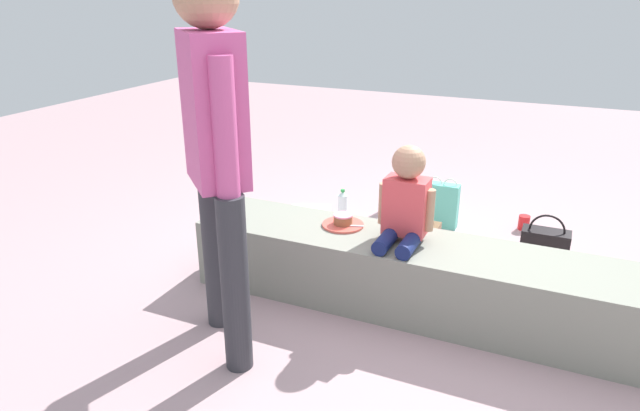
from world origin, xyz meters
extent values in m
plane|color=#A88A90|center=(0.00, 0.00, 0.00)|extent=(12.00, 12.00, 0.00)
cube|color=gray|center=(0.00, 0.00, 0.18)|extent=(2.34, 0.45, 0.37)
cylinder|color=navy|center=(-0.15, -0.09, 0.40)|extent=(0.08, 0.25, 0.08)
cylinder|color=navy|center=(-0.03, -0.09, 0.40)|extent=(0.08, 0.25, 0.08)
cube|color=#E04A4E|center=(-0.09, 0.02, 0.55)|extent=(0.21, 0.14, 0.28)
sphere|color=tan|center=(-0.09, 0.02, 0.77)|extent=(0.16, 0.16, 0.16)
cylinder|color=tan|center=(-0.20, 0.02, 0.54)|extent=(0.05, 0.05, 0.21)
cylinder|color=tan|center=(0.02, 0.03, 0.54)|extent=(0.05, 0.05, 0.21)
cylinder|color=#2E2F35|center=(-0.59, -0.76, 0.39)|extent=(0.12, 0.12, 0.79)
cylinder|color=#2E2F35|center=(-0.85, -0.51, 0.39)|extent=(0.12, 0.12, 0.79)
cube|color=#CC5190|center=(-0.72, -0.64, 1.09)|extent=(0.38, 0.38, 0.60)
cylinder|color=#CC5190|center=(-0.59, -0.76, 1.04)|extent=(0.09, 0.09, 0.57)
cylinder|color=#CC5190|center=(-0.85, -0.51, 1.04)|extent=(0.09, 0.09, 0.57)
cylinder|color=#E0594C|center=(-0.43, 0.06, 0.37)|extent=(0.22, 0.22, 0.01)
cylinder|color=#945B3A|center=(-0.43, 0.06, 0.40)|extent=(0.10, 0.10, 0.05)
cylinder|color=pink|center=(-0.43, 0.06, 0.43)|extent=(0.10, 0.10, 0.01)
cube|color=silver|center=(-0.37, 0.05, 0.38)|extent=(0.11, 0.04, 0.00)
cube|color=#59C6B2|center=(-0.13, 1.11, 0.15)|extent=(0.23, 0.09, 0.31)
torus|color=white|center=(-0.18, 1.11, 0.31)|extent=(0.09, 0.01, 0.09)
torus|color=white|center=(-0.08, 1.11, 0.31)|extent=(0.09, 0.01, 0.09)
cylinder|color=silver|center=(-0.57, 1.19, 0.09)|extent=(0.07, 0.07, 0.18)
cone|color=silver|center=(-0.57, 1.19, 0.19)|extent=(0.06, 0.06, 0.03)
cylinder|color=blue|center=(-0.57, 1.19, 0.22)|extent=(0.03, 0.03, 0.02)
cylinder|color=silver|center=(-0.81, 1.02, 0.08)|extent=(0.07, 0.07, 0.16)
cone|color=silver|center=(-0.81, 1.02, 0.17)|extent=(0.06, 0.06, 0.03)
cylinder|color=#268C3F|center=(-0.81, 1.02, 0.19)|extent=(0.03, 0.03, 0.02)
cylinder|color=red|center=(0.40, 1.29, 0.05)|extent=(0.07, 0.07, 0.10)
cube|color=white|center=(-0.91, 0.67, 0.07)|extent=(0.35, 0.38, 0.14)
cube|color=black|center=(0.56, 0.73, 0.12)|extent=(0.27, 0.13, 0.24)
torus|color=black|center=(0.56, 0.73, 0.24)|extent=(0.20, 0.01, 0.20)
cube|color=brown|center=(-0.17, 0.64, 0.10)|extent=(0.27, 0.12, 0.21)
torus|color=brown|center=(-0.17, 0.64, 0.21)|extent=(0.20, 0.01, 0.20)
camera|label=1|loc=(0.56, -2.48, 1.55)|focal=31.55mm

